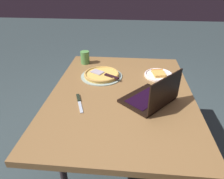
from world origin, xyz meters
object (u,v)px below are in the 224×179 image
object	(u,v)px
laptop	(152,97)
drink_cup	(85,57)
dining_table	(121,99)
pizza_plate	(159,75)
table_knife	(79,101)
pizza_tray	(102,75)

from	to	relation	value
laptop	drink_cup	distance (m)	0.81
dining_table	laptop	xyz separation A→B (m)	(0.11, 0.20, 0.10)
pizza_plate	table_knife	xyz separation A→B (m)	(0.42, -0.55, -0.01)
table_knife	dining_table	bearing A→B (deg)	118.97
pizza_tray	table_knife	distance (m)	0.39
pizza_plate	drink_cup	world-z (taller)	drink_cup
dining_table	table_knife	size ratio (longest dim) A/B	6.32
dining_table	pizza_tray	world-z (taller)	pizza_tray
pizza_plate	drink_cup	distance (m)	0.67
dining_table	drink_cup	size ratio (longest dim) A/B	11.49
laptop	pizza_tray	world-z (taller)	laptop
pizza_plate	dining_table	bearing A→B (deg)	-46.00
pizza_plate	table_knife	bearing A→B (deg)	-52.55
dining_table	laptop	bearing A→B (deg)	60.45
laptop	table_knife	size ratio (longest dim) A/B	1.95
laptop	pizza_tray	xyz separation A→B (m)	(-0.34, -0.37, -0.03)
drink_cup	dining_table	bearing A→B (deg)	36.72
pizza_tray	drink_cup	xyz separation A→B (m)	(-0.25, -0.18, 0.04)
laptop	table_knife	world-z (taller)	laptop
dining_table	pizza_plate	xyz separation A→B (m)	(-0.27, 0.28, 0.07)
drink_cup	table_knife	bearing A→B (deg)	8.13
pizza_tray	table_knife	xyz separation A→B (m)	(0.37, -0.10, -0.01)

